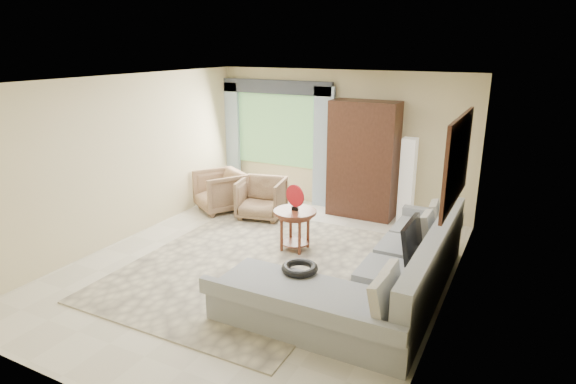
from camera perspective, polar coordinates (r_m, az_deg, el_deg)
The scene contains 17 objects.
ground at distance 6.97m, azimuth -3.19°, elevation -8.76°, with size 6.00×6.00×0.00m, color silver.
area_rug at distance 7.04m, azimuth -4.82°, elevation -8.42°, with size 3.00×4.00×0.02m, color beige.
sectional_sofa at distance 6.06m, azimuth 10.83°, elevation -10.24°, with size 2.30×3.46×0.90m.
tv_screen at distance 6.18m, azimuth 14.53°, elevation -5.48°, with size 0.06×0.74×0.48m, color black.
garden_hose at distance 5.66m, azimuth 1.40°, elevation -9.01°, with size 0.43×0.43×0.09m, color black.
coffee_table at distance 7.34m, azimuth 0.82°, elevation -4.46°, with size 0.65×0.65×0.65m.
red_disc at distance 7.15m, azimuth 0.84°, elevation -0.45°, with size 0.34×0.34×0.03m, color #AA1118.
armchair_left at distance 9.17m, azimuth -8.05°, elevation 0.12°, with size 0.81×0.84×0.76m, color #9F7856.
armchair_right at distance 8.71m, azimuth -3.16°, elevation -0.75°, with size 0.78×0.81×0.73m, color #8F754E.
potted_plant at distance 9.81m, azimuth -6.13°, elevation 0.77°, with size 0.52×0.45×0.58m, color #999999.
armoire at distance 8.76m, azimuth 8.91°, elevation 3.80°, with size 1.20×0.55×2.10m, color black.
floor_lamp at distance 8.68m, azimuth 13.95°, elevation 1.33°, with size 0.24×0.24×1.50m, color silver.
window at distance 9.66m, azimuth -1.32°, elevation 7.36°, with size 1.80×0.04×1.40m, color #669E59.
curtain_left at distance 10.17m, azimuth -6.79°, elevation 6.31°, with size 0.40×0.08×2.30m, color #9EB7CC.
curtain_right at distance 9.18m, azimuth 4.21°, elevation 5.21°, with size 0.40×0.08×2.30m, color #9EB7CC.
valance at distance 9.49m, azimuth -1.56°, elevation 12.36°, with size 2.40×0.12×0.26m, color #1E232D.
wall_mirror at distance 5.93m, azimuth 19.42°, elevation 3.58°, with size 0.05×1.70×1.05m.
Camera 1 is at (3.21, -5.38, 3.04)m, focal length 30.00 mm.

